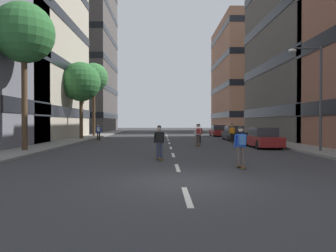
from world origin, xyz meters
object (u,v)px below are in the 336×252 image
Objects in this scene: parked_car_mid at (234,134)px; skater_4 at (99,131)px; parked_car_far at (263,138)px; skater_0 at (159,141)px; skater_2 at (198,133)px; street_tree_mid at (24,34)px; skater_5 at (241,144)px; skater_3 at (232,132)px; skater_1 at (199,133)px; street_tree_far at (81,82)px; streetlamp_right at (315,87)px; street_tree_near at (94,78)px; parked_car_near at (218,131)px.

parked_car_mid is 2.47× the size of skater_4.
skater_4 is at bearing 149.32° from parked_car_far.
skater_0 is 1.00× the size of skater_2.
parked_car_mid is 2.47× the size of skater_0.
skater_0 is 16.82m from skater_4.
street_tree_mid is 15.61m from skater_5.
skater_3 and skater_5 have the same top height.
street_tree_mid is 11.78m from skater_0.
skater_1 reaches higher than parked_car_mid.
skater_1 is (12.13, -7.09, -5.33)m from street_tree_far.
streetlamp_right reaches higher than skater_0.
parked_car_far is 24.80m from street_tree_near.
streetlamp_right is at bearing -40.05° from skater_2.
skater_5 is at bearing -101.58° from skater_3.
street_tree_far is at bearing 159.72° from skater_3.
parked_car_mid is at bearing -25.33° from street_tree_near.
parked_car_mid is 14.11m from skater_4.
parked_car_near and parked_car_mid have the same top height.
skater_5 is (-3.13, -15.26, 0.03)m from skater_3.
skater_3 is at bearing -105.34° from parked_car_mid.
skater_2 is at bearing 160.82° from parked_car_far.
street_tree_far is 4.69× the size of skater_3.
skater_1 is at bearing 29.05° from street_tree_mid.
parked_car_mid is (0.00, -9.09, 0.00)m from parked_car_near.
streetlamp_right is 3.65× the size of skater_2.
skater_4 and skater_5 have the same top height.
skater_4 is at bearing 166.28° from skater_3.
parked_car_near is 17.95m from street_tree_near.
skater_3 reaches higher than parked_car_mid.
skater_3 is at bearing 62.01° from skater_0.
skater_1 is (3.38, 11.00, 0.00)m from skater_0.
skater_4 is at bearing 142.44° from streetlamp_right.
street_tree_far is at bearing 141.18° from streetlamp_right.
skater_3 and skater_4 have the same top height.
street_tree_near is 28.26m from streetlamp_right.
skater_1 is 3.52m from skater_3.
parked_car_mid is at bearing 4.09° from skater_4.
parked_car_near is 13.30m from skater_3.
skater_0 is (-7.75, -7.24, 0.29)m from parked_car_far.
street_tree_near is (-16.49, 7.80, 6.97)m from parked_car_mid.
street_tree_mid is at bearing -90.00° from street_tree_near.
skater_0 is 11.51m from skater_1.
skater_0 and skater_4 have the same top height.
parked_car_near is 15.31m from skater_1.
skater_4 is at bearing -175.91° from parked_car_mid.
street_tree_near is 26.76m from skater_0.
parked_car_near is 2.47× the size of skater_4.
skater_1 is (12.13, -13.39, -6.69)m from street_tree_near.
skater_3 is 15.57m from skater_5.
skater_5 is (-4.27, -28.51, 0.32)m from parked_car_near.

